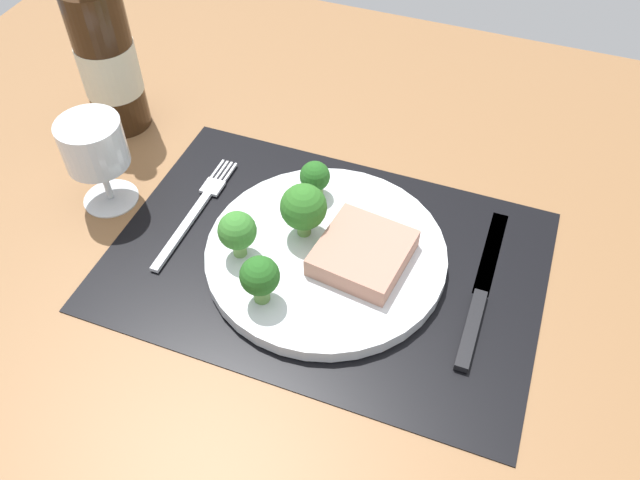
% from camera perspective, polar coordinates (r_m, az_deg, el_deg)
% --- Properties ---
extents(ground_plane, '(1.40, 1.10, 0.03)m').
position_cam_1_polar(ground_plane, '(0.74, 0.51, -2.56)').
color(ground_plane, brown).
extents(placemat, '(0.48, 0.33, 0.00)m').
position_cam_1_polar(placemat, '(0.73, 0.52, -1.74)').
color(placemat, black).
rests_on(placemat, ground_plane).
extents(plate, '(0.27, 0.27, 0.02)m').
position_cam_1_polar(plate, '(0.72, 0.53, -1.26)').
color(plate, silver).
rests_on(plate, placemat).
extents(steak, '(0.10, 0.11, 0.02)m').
position_cam_1_polar(steak, '(0.70, 3.80, -1.17)').
color(steak, tan).
rests_on(steak, plate).
extents(broccoli_near_fork, '(0.05, 0.05, 0.07)m').
position_cam_1_polar(broccoli_near_fork, '(0.70, -1.47, 2.88)').
color(broccoli_near_fork, '#6B994C').
rests_on(broccoli_near_fork, plate).
extents(broccoli_front_edge, '(0.04, 0.04, 0.05)m').
position_cam_1_polar(broccoli_front_edge, '(0.76, -0.46, 5.54)').
color(broccoli_front_edge, '#6B994C').
rests_on(broccoli_front_edge, plate).
extents(broccoli_center, '(0.04, 0.04, 0.06)m').
position_cam_1_polar(broccoli_center, '(0.69, -7.32, 0.75)').
color(broccoli_center, '#6B994C').
rests_on(broccoli_center, plate).
extents(broccoli_near_steak, '(0.04, 0.04, 0.06)m').
position_cam_1_polar(broccoli_near_steak, '(0.65, -5.34, -3.29)').
color(broccoli_near_steak, '#5B8942').
rests_on(broccoli_near_steak, plate).
extents(fork, '(0.02, 0.19, 0.01)m').
position_cam_1_polar(fork, '(0.79, -10.90, 2.58)').
color(fork, silver).
rests_on(fork, placemat).
extents(knife, '(0.02, 0.23, 0.01)m').
position_cam_1_polar(knife, '(0.71, 13.93, -4.91)').
color(knife, black).
rests_on(knife, placemat).
extents(wine_bottle, '(0.08, 0.08, 0.29)m').
position_cam_1_polar(wine_bottle, '(0.89, -18.34, 15.05)').
color(wine_bottle, '#331E0F').
rests_on(wine_bottle, ground_plane).
extents(wine_glass, '(0.07, 0.07, 0.12)m').
position_cam_1_polar(wine_glass, '(0.78, -19.42, 7.47)').
color(wine_glass, silver).
rests_on(wine_glass, ground_plane).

